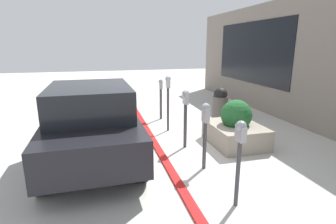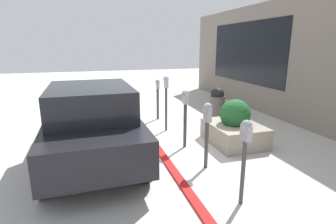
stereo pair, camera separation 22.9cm
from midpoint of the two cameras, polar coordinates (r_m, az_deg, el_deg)
name	(u,v)px [view 1 (the left image)]	position (r m, az deg, el deg)	size (l,w,h in m)	color
ground_plane	(161,149)	(6.24, -0.41, -8.03)	(40.00, 40.00, 0.00)	beige
curb_strip	(158,148)	(6.22, -1.13, -7.93)	(15.97, 0.16, 0.04)	red
building_facade	(328,63)	(8.14, 32.19, 8.93)	(15.97, 0.17, 3.81)	slate
parking_meter_nearest	(240,146)	(3.97, 16.96, -7.06)	(0.19, 0.16, 1.35)	#38383D
parking_meter_second	(205,124)	(5.06, 9.42, -2.53)	(0.20, 0.17, 1.33)	#38383D
parking_meter_middle	(186,108)	(6.08, 4.91, 0.79)	(0.20, 0.17, 1.39)	#38383D
parking_meter_fourth	(168,93)	(7.26, 0.90, 4.18)	(0.18, 0.15, 1.57)	#38383D
parking_meter_farthest	(161,94)	(8.51, -0.82, 4.00)	(0.17, 0.14, 1.32)	#38383D
planter_box	(235,128)	(6.64, 15.43, -3.41)	(1.46, 1.17, 1.12)	gray
parked_car_front	(92,121)	(5.63, -15.13, -1.98)	(3.93, 1.84, 1.61)	black
trash_bin	(220,105)	(8.33, 12.02, 1.43)	(0.47, 0.47, 1.11)	#514C47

